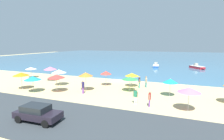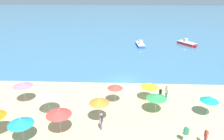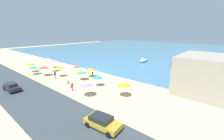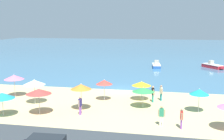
# 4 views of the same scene
# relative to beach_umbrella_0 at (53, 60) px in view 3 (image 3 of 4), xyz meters

# --- Properties ---
(ground_plane) EXTENTS (160.00, 160.00, 0.00)m
(ground_plane) POSITION_rel_beach_umbrella_0_xyz_m (11.41, 5.57, -2.29)
(ground_plane) COLOR #CEBD84
(sea) EXTENTS (150.00, 110.00, 0.05)m
(sea) POSITION_rel_beach_umbrella_0_xyz_m (11.41, 60.57, -2.26)
(sea) COLOR teal
(sea) RESTS_ON ground_plane
(coastal_road) EXTENTS (80.00, 8.00, 0.06)m
(coastal_road) POSITION_rel_beach_umbrella_0_xyz_m (11.41, -12.43, -2.26)
(coastal_road) COLOR #353B40
(coastal_road) RESTS_ON ground_plane
(beach_umbrella_0) EXTENTS (2.23, 2.23, 2.61)m
(beach_umbrella_0) POSITION_rel_beach_umbrella_0_xyz_m (0.00, 0.00, 0.00)
(beach_umbrella_0) COLOR #B2B2B7
(beach_umbrella_0) RESTS_ON ground_plane
(beach_umbrella_1) EXTENTS (1.77, 1.77, 2.38)m
(beach_umbrella_1) POSITION_rel_beach_umbrella_0_xyz_m (10.47, 0.35, -0.22)
(beach_umbrella_1) COLOR #B2B2B7
(beach_umbrella_1) RESTS_ON ground_plane
(beach_umbrella_2) EXTENTS (2.17, 2.17, 2.15)m
(beach_umbrella_2) POSITION_rel_beach_umbrella_0_xyz_m (14.84, -1.51, -0.42)
(beach_umbrella_2) COLOR #B2B2B7
(beach_umbrella_2) RESTS_ON ground_plane
(beach_umbrella_3) EXTENTS (2.21, 2.21, 2.54)m
(beach_umbrella_3) POSITION_rel_beach_umbrella_0_xyz_m (-0.08, -6.01, -0.05)
(beach_umbrella_3) COLOR #B2B2B7
(beach_umbrella_3) RESTS_ON ground_plane
(beach_umbrella_4) EXTENTS (1.85, 1.85, 2.34)m
(beach_umbrella_4) POSITION_rel_beach_umbrella_0_xyz_m (20.15, -1.91, -0.29)
(beach_umbrella_4) COLOR #B2B2B7
(beach_umbrella_4) RESTS_ON ground_plane
(beach_umbrella_5) EXTENTS (2.23, 2.23, 2.30)m
(beach_umbrella_5) POSITION_rel_beach_umbrella_0_xyz_m (2.60, -6.56, -0.33)
(beach_umbrella_5) COLOR #B2B2B7
(beach_umbrella_5) RESTS_ON ground_plane
(beach_umbrella_6) EXTENTS (2.19, 2.19, 2.45)m
(beach_umbrella_6) POSITION_rel_beach_umbrella_0_xyz_m (22.09, -6.32, -0.15)
(beach_umbrella_6) COLOR #B2B2B7
(beach_umbrella_6) RESTS_ON ground_plane
(beach_umbrella_7) EXTENTS (2.32, 2.32, 2.53)m
(beach_umbrella_7) POSITION_rel_beach_umbrella_0_xyz_m (5.60, -5.41, -0.07)
(beach_umbrella_7) COLOR #B2B2B7
(beach_umbrella_7) RESTS_ON ground_plane
(beach_umbrella_8) EXTENTS (2.08, 2.08, 2.11)m
(beach_umbrella_8) POSITION_rel_beach_umbrella_0_xyz_m (-5.59, 1.10, -0.45)
(beach_umbrella_8) COLOR #B2B2B7
(beach_umbrella_8) RESTS_ON ground_plane
(beach_umbrella_9) EXTENTS (2.27, 2.27, 2.63)m
(beach_umbrella_9) POSITION_rel_beach_umbrella_0_xyz_m (3.58, -2.23, 0.01)
(beach_umbrella_9) COLOR #B2B2B7
(beach_umbrella_9) RESTS_ON ground_plane
(beach_umbrella_10) EXTENTS (2.09, 2.09, 2.19)m
(beach_umbrella_10) POSITION_rel_beach_umbrella_0_xyz_m (14.44, 1.18, -0.40)
(beach_umbrella_10) COLOR #B2B2B7
(beach_umbrella_10) RESTS_ON ground_plane
(beach_umbrella_11) EXTENTS (2.01, 2.01, 2.69)m
(beach_umbrella_11) POSITION_rel_beach_umbrella_0_xyz_m (9.04, -3.47, 0.08)
(beach_umbrella_11) COLOR #B2B2B7
(beach_umbrella_11) RESTS_ON ground_plane
(beach_umbrella_12) EXTENTS (2.10, 2.10, 2.60)m
(beach_umbrella_12) POSITION_rel_beach_umbrella_0_xyz_m (26.76, -2.53, -0.03)
(beach_umbrella_12) COLOR #B2B2B7
(beach_umbrella_12) RESTS_ON ground_plane
(bather_0) EXTENTS (0.22, 0.57, 1.70)m
(bather_0) POSITION_rel_beach_umbrella_0_xyz_m (18.34, -6.52, -1.33)
(bather_0) COLOR purple
(bather_0) RESTS_ON ground_plane
(bather_1) EXTENTS (0.35, 0.53, 1.73)m
(bather_1) POSITION_rel_beach_umbrella_0_xyz_m (16.56, 1.52, -1.31)
(bather_1) COLOR teal
(bather_1) RESTS_ON ground_plane
(bather_2) EXTENTS (0.57, 0.22, 1.74)m
(bather_2) POSITION_rel_beach_umbrella_0_xyz_m (16.75, -6.21, -1.31)
(bather_2) COLOR white
(bather_2) RESTS_ON ground_plane
(bather_3) EXTENTS (0.32, 0.55, 1.79)m
(bather_3) POSITION_rel_beach_umbrella_0_xyz_m (15.70, 0.72, -1.28)
(bather_3) COLOR teal
(bather_3) RESTS_ON ground_plane
(bather_4) EXTENTS (0.28, 0.56, 1.79)m
(bather_4) POSITION_rel_beach_umbrella_0_xyz_m (9.35, -4.80, -1.28)
(bather_4) COLOR #8E51B5
(bather_4) RESTS_ON ground_plane
(parked_car_0) EXTENTS (4.41, 2.31, 1.41)m
(parked_car_0) POSITION_rel_beach_umbrella_0_xyz_m (29.70, -10.55, -1.48)
(parked_car_0) COLOR #AA8A28
(parked_car_0) RESTS_ON coastal_road
(parked_car_1) EXTENTS (4.03, 1.94, 1.41)m
(parked_car_1) POSITION_rel_beach_umbrella_0_xyz_m (10.02, -13.51, -1.49)
(parked_car_1) COLOR #241E2A
(parked_car_1) RESTS_ON coastal_road
(skiff_nearshore) EXTENTS (3.76, 4.45, 1.36)m
(skiff_nearshore) POSITION_rel_beach_umbrella_0_xyz_m (25.56, 25.84, -1.85)
(skiff_nearshore) COLOR red
(skiff_nearshore) RESTS_ON sea
(skiff_offshore) EXTENTS (1.83, 4.80, 1.42)m
(skiff_offshore) POSITION_rel_beach_umbrella_0_xyz_m (15.18, 24.69, -1.87)
(skiff_offshore) COLOR #295AA7
(skiff_offshore) RESTS_ON sea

